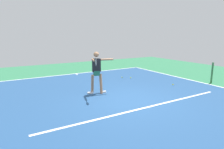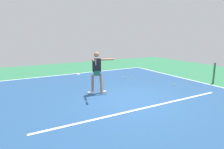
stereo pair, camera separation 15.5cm
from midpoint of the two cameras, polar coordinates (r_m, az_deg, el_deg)
The scene contains 11 objects.
ground_plane at distance 7.37m, azimuth 4.45°, elevation -7.53°, with size 21.82×21.82×0.00m, color #2D754C.
court_surface at distance 7.37m, azimuth 4.45°, elevation -7.52°, with size 9.78×11.85×0.00m, color navy.
court_line_baseline_near at distance 12.48m, azimuth -11.13°, elevation 0.26°, with size 9.78×0.10×0.01m, color white.
court_line_sideline_left at distance 10.80m, azimuth 26.06°, elevation -2.49°, with size 0.10×11.85×0.01m, color white.
court_line_service at distance 6.67m, azimuth 9.18°, elevation -9.75°, with size 7.33×0.10×0.01m, color white.
court_line_centre_mark at distance 12.30m, azimuth -10.82°, elevation 0.11°, with size 0.10×0.30×0.01m, color white.
net_post at distance 10.98m, azimuth 27.32°, elevation 0.46°, with size 0.09×0.09×1.07m, color #38753D.
tennis_player at distance 7.91m, azimuth -5.13°, elevation 1.42°, with size 1.16×1.17×1.77m.
tennis_ball_by_sideline at distance 10.98m, azimuth 5.20°, elevation -0.95°, with size 0.07×0.07×0.07m, color #C6E53D.
tennis_ball_centre_court at distance 11.06m, azimuth 2.62°, elevation -0.82°, with size 0.07×0.07×0.07m, color #C6E53D.
tennis_ball_near_service_line at distance 9.88m, azimuth 17.30°, elevation -2.87°, with size 0.07×0.07×0.07m, color yellow.
Camera 1 is at (4.07, 5.66, 2.42)m, focal length 30.64 mm.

